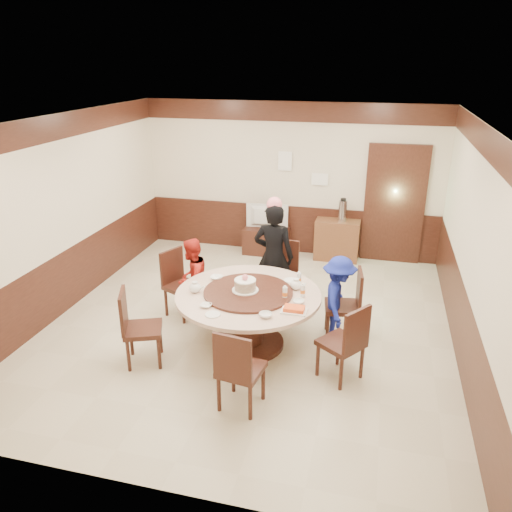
% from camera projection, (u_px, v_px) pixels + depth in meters
% --- Properties ---
extents(room, '(6.00, 6.04, 2.84)m').
position_uv_depth(room, '(250.00, 253.00, 6.66)').
color(room, beige).
rests_on(room, ground).
extents(banquet_table, '(1.84, 1.84, 0.78)m').
position_uv_depth(banquet_table, '(248.00, 308.00, 6.36)').
color(banquet_table, '#371911').
rests_on(banquet_table, ground).
extents(chair_0, '(0.51, 0.50, 0.97)m').
position_uv_depth(chair_0, '(343.00, 317.00, 6.63)').
color(chair_0, '#371911').
rests_on(chair_0, ground).
extents(chair_1, '(0.51, 0.51, 0.97)m').
position_uv_depth(chair_1, '(281.00, 284.00, 7.57)').
color(chair_1, '#371911').
rests_on(chair_1, ground).
extents(chair_2, '(0.59, 0.58, 0.97)m').
position_uv_depth(chair_2, '(182.00, 295.00, 7.22)').
color(chair_2, '#371911').
rests_on(chair_2, ground).
extents(chair_3, '(0.58, 0.57, 0.97)m').
position_uv_depth(chair_3, '(142.00, 340.00, 6.08)').
color(chair_3, '#371911').
rests_on(chair_3, ground).
extents(chair_4, '(0.50, 0.51, 0.97)m').
position_uv_depth(chair_4, '(240.00, 382.00, 5.29)').
color(chair_4, '#371911').
rests_on(chair_4, ground).
extents(chair_5, '(0.62, 0.61, 0.97)m').
position_uv_depth(chair_5, '(342.00, 355.00, 5.78)').
color(chair_5, '#371911').
rests_on(chair_5, ground).
extents(person_standing, '(0.59, 0.39, 1.62)m').
position_uv_depth(person_standing, '(274.00, 257.00, 7.26)').
color(person_standing, black).
rests_on(person_standing, ground).
extents(person_red, '(0.55, 0.65, 1.18)m').
position_uv_depth(person_red, '(192.00, 279.00, 7.08)').
color(person_red, '#AE1F17').
rests_on(person_red, ground).
extents(person_blue, '(0.48, 0.78, 1.18)m').
position_uv_depth(person_blue, '(338.00, 299.00, 6.47)').
color(person_blue, navy).
rests_on(person_blue, ground).
extents(birthday_cake, '(0.34, 0.34, 0.22)m').
position_uv_depth(birthday_cake, '(245.00, 285.00, 6.26)').
color(birthday_cake, white).
rests_on(birthday_cake, banquet_table).
extents(teapot_left, '(0.17, 0.15, 0.13)m').
position_uv_depth(teapot_left, '(195.00, 288.00, 6.28)').
color(teapot_left, white).
rests_on(teapot_left, banquet_table).
extents(teapot_right, '(0.17, 0.15, 0.13)m').
position_uv_depth(teapot_right, '(296.00, 285.00, 6.36)').
color(teapot_right, white).
rests_on(teapot_right, banquet_table).
extents(bowl_0, '(0.17, 0.17, 0.04)m').
position_uv_depth(bowl_0, '(217.00, 278.00, 6.67)').
color(bowl_0, white).
rests_on(bowl_0, banquet_table).
extents(bowl_1, '(0.15, 0.15, 0.05)m').
position_uv_depth(bowl_1, '(266.00, 315.00, 5.69)').
color(bowl_1, white).
rests_on(bowl_1, banquet_table).
extents(bowl_2, '(0.14, 0.14, 0.03)m').
position_uv_depth(bowl_2, '(206.00, 306.00, 5.93)').
color(bowl_2, white).
rests_on(bowl_2, banquet_table).
extents(bowl_3, '(0.14, 0.14, 0.04)m').
position_uv_depth(bowl_3, '(298.00, 302.00, 6.01)').
color(bowl_3, white).
rests_on(bowl_3, banquet_table).
extents(saucer_near, '(0.18, 0.18, 0.01)m').
position_uv_depth(saucer_near, '(213.00, 314.00, 5.75)').
color(saucer_near, white).
rests_on(saucer_near, banquet_table).
extents(saucer_far, '(0.18, 0.18, 0.01)m').
position_uv_depth(saucer_far, '(291.00, 280.00, 6.62)').
color(saucer_far, white).
rests_on(saucer_far, banquet_table).
extents(shrimp_platter, '(0.30, 0.20, 0.06)m').
position_uv_depth(shrimp_platter, '(294.00, 310.00, 5.81)').
color(shrimp_platter, white).
rests_on(shrimp_platter, banquet_table).
extents(bottle_0, '(0.06, 0.06, 0.16)m').
position_uv_depth(bottle_0, '(285.00, 293.00, 6.09)').
color(bottle_0, white).
rests_on(bottle_0, banquet_table).
extents(bottle_1, '(0.06, 0.06, 0.16)m').
position_uv_depth(bottle_1, '(303.00, 291.00, 6.16)').
color(bottle_1, white).
rests_on(bottle_1, banquet_table).
extents(bottle_2, '(0.06, 0.06, 0.16)m').
position_uv_depth(bottle_2, '(299.00, 279.00, 6.49)').
color(bottle_2, white).
rests_on(bottle_2, banquet_table).
extents(tv_stand, '(0.85, 0.45, 0.50)m').
position_uv_depth(tv_stand, '(266.00, 241.00, 9.52)').
color(tv_stand, '#371911').
rests_on(tv_stand, ground).
extents(television, '(0.80, 0.17, 0.45)m').
position_uv_depth(television, '(267.00, 217.00, 9.35)').
color(television, gray).
rests_on(television, tv_stand).
extents(side_cabinet, '(0.80, 0.40, 0.75)m').
position_uv_depth(side_cabinet, '(337.00, 240.00, 9.20)').
color(side_cabinet, brown).
rests_on(side_cabinet, ground).
extents(thermos, '(0.15, 0.15, 0.38)m').
position_uv_depth(thermos, '(343.00, 211.00, 8.98)').
color(thermos, silver).
rests_on(thermos, side_cabinet).
extents(notice_left, '(0.25, 0.00, 0.35)m').
position_uv_depth(notice_left, '(285.00, 161.00, 9.09)').
color(notice_left, white).
rests_on(notice_left, room).
extents(notice_right, '(0.30, 0.00, 0.22)m').
position_uv_depth(notice_right, '(320.00, 179.00, 9.05)').
color(notice_right, white).
rests_on(notice_right, room).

